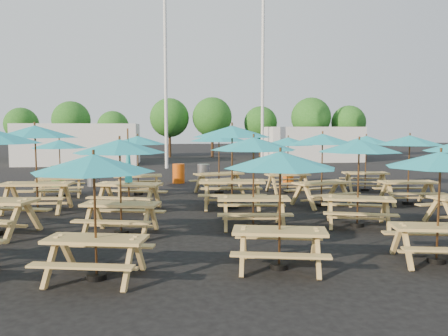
{
  "coord_description": "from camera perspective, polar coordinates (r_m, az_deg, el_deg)",
  "views": [
    {
      "loc": [
        -1.9,
        -13.3,
        2.43
      ],
      "look_at": [
        0.0,
        1.5,
        1.1
      ],
      "focal_mm": 35.0,
      "sensor_mm": 36.0,
      "label": 1
    }
  ],
  "objects": [
    {
      "name": "picnic_unit_2",
      "position": [
        13.89,
        -23.45,
        3.85
      ],
      "size": [
        2.6,
        2.6,
        2.56
      ],
      "rotation": [
        0.0,
        0.0,
        -0.07
      ],
      "color": "tan",
      "rests_on": "ground"
    },
    {
      "name": "waste_bin_3",
      "position": [
        19.5,
        -2.68,
        -0.78
      ],
      "size": [
        0.54,
        0.54,
        0.87
      ],
      "primitive_type": "cylinder",
      "color": "gray",
      "rests_on": "ground"
    },
    {
      "name": "tree_3",
      "position": [
        38.03,
        -7.13,
        6.53
      ],
      "size": [
        3.36,
        3.36,
        5.09
      ],
      "color": "#382314",
      "rests_on": "ground"
    },
    {
      "name": "waste_bin_1",
      "position": [
        19.47,
        -16.68,
        -1.0
      ],
      "size": [
        0.54,
        0.54,
        0.87
      ],
      "primitive_type": "cylinder",
      "color": "gray",
      "rests_on": "ground"
    },
    {
      "name": "event_tent_1",
      "position": [
        34.11,
        11.35,
        3.1
      ],
      "size": [
        7.0,
        4.0,
        2.6
      ],
      "primitive_type": "cube",
      "color": "silver",
      "rests_on": "ground"
    },
    {
      "name": "tree_5",
      "position": [
        38.84,
        4.79,
        5.88
      ],
      "size": [
        2.94,
        2.94,
        4.45
      ],
      "color": "#382314",
      "rests_on": "ground"
    },
    {
      "name": "tree_7",
      "position": [
        39.41,
        15.97,
        5.72
      ],
      "size": [
        2.95,
        2.95,
        4.48
      ],
      "color": "#382314",
      "rests_on": "ground"
    },
    {
      "name": "waste_bin_5",
      "position": [
        19.98,
        8.32,
        -0.69
      ],
      "size": [
        0.54,
        0.54,
        0.87
      ],
      "primitive_type": "cylinder",
      "color": "#CC4F0C",
      "rests_on": "ground"
    },
    {
      "name": "mast_1",
      "position": [
        30.2,
        5.08,
        11.86
      ],
      "size": [
        0.2,
        0.2,
        12.0
      ],
      "primitive_type": "cylinder",
      "color": "silver",
      "rests_on": "ground"
    },
    {
      "name": "ground",
      "position": [
        13.65,
        0.8,
        -5.16
      ],
      "size": [
        120.0,
        120.0,
        0.0
      ],
      "primitive_type": "plane",
      "color": "black",
      "rests_on": "ground"
    },
    {
      "name": "picnic_unit_4",
      "position": [
        7.23,
        -16.64,
        -0.21
      ],
      "size": [
        2.32,
        2.32,
        2.06
      ],
      "rotation": [
        0.0,
        0.0,
        -0.22
      ],
      "color": "tan",
      "rests_on": "ground"
    },
    {
      "name": "picnic_unit_18",
      "position": [
        15.22,
        23.09,
        2.92
      ],
      "size": [
        2.29,
        2.29,
        2.25
      ],
      "rotation": [
        0.0,
        0.0,
        -0.08
      ],
      "color": "tan",
      "rests_on": "ground"
    },
    {
      "name": "picnic_unit_5",
      "position": [
        10.2,
        -13.46,
        2.16
      ],
      "size": [
        2.54,
        2.54,
        2.22
      ],
      "rotation": [
        0.0,
        0.0,
        -0.24
      ],
      "color": "tan",
      "rests_on": "ground"
    },
    {
      "name": "picnic_unit_12",
      "position": [
        8.72,
        26.42,
        0.29
      ],
      "size": [
        2.28,
        2.28,
        2.05
      ],
      "rotation": [
        0.0,
        0.0,
        -0.2
      ],
      "color": "tan",
      "rests_on": "ground"
    },
    {
      "name": "event_tent_0",
      "position": [
        31.91,
        -18.36,
        2.99
      ],
      "size": [
        8.0,
        4.0,
        2.8
      ],
      "primitive_type": "cube",
      "color": "silver",
      "rests_on": "ground"
    },
    {
      "name": "tree_4",
      "position": [
        37.76,
        -1.55,
        6.65
      ],
      "size": [
        3.41,
        3.41,
        5.17
      ],
      "color": "#382314",
      "rests_on": "ground"
    },
    {
      "name": "waste_bin_2",
      "position": [
        19.78,
        -5.95,
        -0.72
      ],
      "size": [
        0.54,
        0.54,
        0.87
      ],
      "primitive_type": "cylinder",
      "color": "#CC4F0C",
      "rests_on": "ground"
    },
    {
      "name": "picnic_unit_14",
      "position": [
        14.03,
        12.74,
        3.25
      ],
      "size": [
        2.75,
        2.75,
        2.31
      ],
      "rotation": [
        0.0,
        0.0,
        0.32
      ],
      "color": "tan",
      "rests_on": "ground"
    },
    {
      "name": "waste_bin_0",
      "position": [
        19.94,
        -20.91,
        -0.98
      ],
      "size": [
        0.54,
        0.54,
        0.87
      ],
      "primitive_type": "cylinder",
      "color": "#17812A",
      "rests_on": "ground"
    },
    {
      "name": "mast_0",
      "position": [
        27.53,
        -7.64,
        12.5
      ],
      "size": [
        0.2,
        0.2,
        12.0
      ],
      "primitive_type": "cylinder",
      "color": "silver",
      "rests_on": "ground"
    },
    {
      "name": "picnic_unit_9",
      "position": [
        10.7,
        3.89,
        2.58
      ],
      "size": [
        2.37,
        2.37,
        2.26
      ],
      "rotation": [
        0.0,
        0.0,
        -0.12
      ],
      "color": "tan",
      "rests_on": "ground"
    },
    {
      "name": "waste_bin_4",
      "position": [
        20.07,
        8.03,
        -0.66
      ],
      "size": [
        0.54,
        0.54,
        0.87
      ],
      "primitive_type": "cylinder",
      "color": "gray",
      "rests_on": "ground"
    },
    {
      "name": "picnic_unit_10",
      "position": [
        13.35,
        1.06,
        4.22
      ],
      "size": [
        2.71,
        2.71,
        2.56
      ],
      "rotation": [
        0.0,
        0.0,
        -0.13
      ],
      "color": "tan",
      "rests_on": "ground"
    },
    {
      "name": "picnic_unit_19",
      "position": [
        18.02,
        18.09,
        3.17
      ],
      "size": [
        2.38,
        2.38,
        2.19
      ],
      "rotation": [
        0.0,
        0.0,
        -0.17
      ],
      "color": "tan",
      "rests_on": "ground"
    },
    {
      "name": "tree_1",
      "position": [
        38.03,
        -19.32,
        5.9
      ],
      "size": [
        3.11,
        3.11,
        4.72
      ],
      "color": "#382314",
      "rests_on": "ground"
    },
    {
      "name": "picnic_unit_6",
      "position": [
        13.31,
        -12.36,
        -1.16
      ],
      "size": [
        2.33,
        2.16,
        2.45
      ],
      "rotation": [
        0.0,
        0.0,
        -0.3
      ],
      "color": "tan",
      "rests_on": "ground"
    },
    {
      "name": "picnic_unit_7",
      "position": [
        16.37,
        -11.23,
        3.2
      ],
      "size": [
        2.2,
        2.2,
        2.2
      ],
      "rotation": [
        0.0,
        0.0,
        0.06
      ],
      "color": "tan",
      "rests_on": "ground"
    },
    {
      "name": "tree_2",
      "position": [
        37.23,
        -14.3,
        5.24
      ],
      "size": [
        2.59,
        2.59,
        3.93
      ],
      "color": "#382314",
      "rests_on": "ground"
    },
    {
      "name": "picnic_unit_11",
      "position": [
        16.4,
        -0.67,
        3.66
      ],
      "size": [
        2.8,
        2.8,
        2.32
      ],
      "rotation": [
        0.0,
        0.0,
        0.34
      ],
      "color": "tan",
      "rests_on": "ground"
    },
    {
      "name": "picnic_unit_3",
      "position": [
        16.6,
        -20.71,
        2.59
      ],
      "size": [
        2.19,
        2.19,
        2.07
      ],
      "rotation": [
        0.0,
        0.0,
        0.13
      ],
      "color": "tan",
      "rests_on": "ground"
    },
    {
      "name": "picnic_unit_8",
      "position": [
        7.54,
        7.36,
        0.26
      ],
      "size": [
        2.34,
        2.34,
        2.07
      ],
      "rotation": [
        0.0,
        0.0,
        -0.23
      ],
      "color": "tan",
      "rests_on": "ground"
    },
    {
      "name": "picnic_unit_13",
      "position": [
        11.29,
        17.23,
        2.22
      ],
      "size": [
        2.61,
        2.61,
        2.19
      ],
      "rotation": [
        0.0,
        0.0,
        -0.31
      ],
      "color": "tan",
      "rests_on": "ground"
    },
    {
      "name": "tree_0",
      "position": [
        40.43,
        -24.94,
        5.19
      ],
      "size": [
        2.8,
        2.8,
        4.24
      ],
      "color": "#382314",
      "rests_on": "ground"
    },
    {
      "name": "tree_6",
      "position": [
        38.19,
        11.29,
        6.49
      ],
      "size": [
        3.38,
        3.38,
        5.13
      ],
      "color": "#382314",
      "rests_on": "ground"
    },
    {
      "name": "picnic_unit_15",
      "position": [
        16.9,
        8.37,
        3.11
      ],
      "size": [
        2.23,
        2.23,
        2.14
      ],
      "rotation": [
        0.0,
        0.0,
        0.11
      ],
      "color": "tan",
      "rests_on": "ground"
    }
  ]
}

